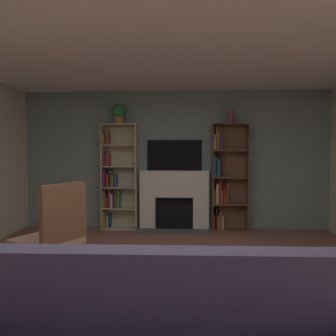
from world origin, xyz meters
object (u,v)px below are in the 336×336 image
at_px(fireplace, 174,199).
at_px(armchair, 53,235).
at_px(bookshelf_right, 225,179).
at_px(potted_plant, 119,113).
at_px(coffee_table, 170,303).
at_px(vase_with_flowers, 231,115).
at_px(bookshelf_left, 117,180).
at_px(tv, 174,155).

distance_m(fireplace, armchair, 2.80).
bearing_deg(bookshelf_right, potted_plant, -178.36).
bearing_deg(coffee_table, potted_plant, 107.04).
relative_size(fireplace, armchair, 1.23).
height_order(fireplace, bookshelf_right, bookshelf_right).
height_order(bookshelf_right, vase_with_flowers, vase_with_flowers).
distance_m(bookshelf_right, potted_plant, 2.27).
height_order(bookshelf_left, armchair, bookshelf_left).
xyz_separation_m(bookshelf_right, coffee_table, (-0.79, -3.75, -0.54)).
bearing_deg(vase_with_flowers, fireplace, 177.29).
height_order(fireplace, bookshelf_left, bookshelf_left).
bearing_deg(potted_plant, bookshelf_right, 1.64).
xyz_separation_m(fireplace, potted_plant, (-1.00, -0.05, 1.57)).
bearing_deg(potted_plant, armchair, -95.09).
bearing_deg(fireplace, tv, 90.00).
xyz_separation_m(bookshelf_right, potted_plant, (-1.92, -0.05, 1.21)).
relative_size(potted_plant, vase_with_flowers, 0.87).
height_order(bookshelf_left, potted_plant, potted_plant).
xyz_separation_m(fireplace, bookshelf_left, (-1.07, 0.01, 0.34)).
height_order(bookshelf_right, armchair, bookshelf_right).
bearing_deg(tv, armchair, -115.19).
distance_m(potted_plant, vase_with_flowers, 2.00).
relative_size(tv, bookshelf_left, 0.52).
bearing_deg(tv, potted_plant, -173.16).
distance_m(fireplace, coffee_table, 3.75).
xyz_separation_m(potted_plant, armchair, (-0.22, -2.48, -1.60)).
bearing_deg(vase_with_flowers, armchair, -131.91).
height_order(potted_plant, armchair, potted_plant).
bearing_deg(bookshelf_right, tv, 175.96).
relative_size(bookshelf_left, vase_with_flowers, 4.61).
bearing_deg(fireplace, coffee_table, -87.98).
bearing_deg(tv, bookshelf_left, -176.33).
distance_m(bookshelf_left, vase_with_flowers, 2.37).
relative_size(tv, coffee_table, 1.02).
distance_m(tv, bookshelf_left, 1.16).
distance_m(bookshelf_left, coffee_table, 3.97).
height_order(bookshelf_left, coffee_table, bookshelf_left).
xyz_separation_m(tv, bookshelf_right, (0.92, -0.07, -0.44)).
relative_size(tv, armchair, 0.91).
distance_m(bookshelf_right, armchair, 3.34).
distance_m(fireplace, potted_plant, 1.86).
distance_m(tv, bookshelf_right, 1.02).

